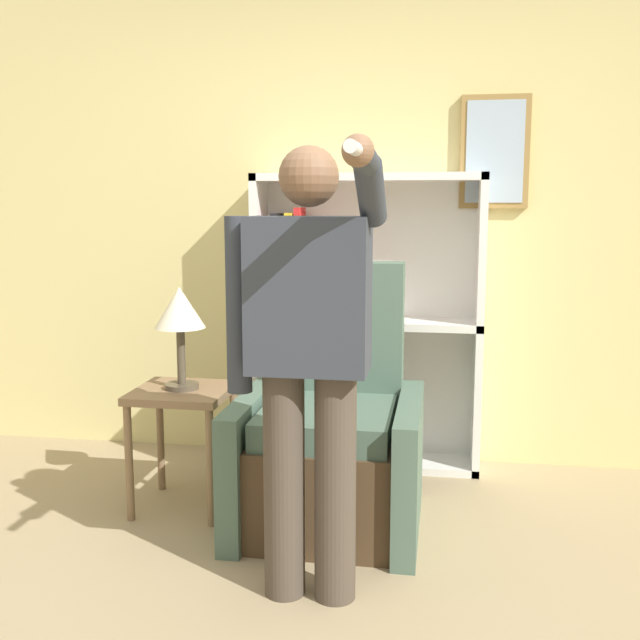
# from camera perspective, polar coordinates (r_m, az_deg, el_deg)

# --- Properties ---
(wall_back) EXTENTS (8.00, 0.11, 2.80)m
(wall_back) POSITION_cam_1_polar(r_m,az_deg,el_deg) (4.18, 2.14, 8.48)
(wall_back) COLOR #DBCC84
(wall_back) RESTS_ON ground_plane
(bookcase) EXTENTS (1.22, 0.28, 1.59)m
(bookcase) POSITION_cam_1_polar(r_m,az_deg,el_deg) (4.09, 1.42, -1.01)
(bookcase) COLOR white
(bookcase) RESTS_ON ground_plane
(armchair) EXTENTS (0.81, 0.81, 1.16)m
(armchair) POSITION_cam_1_polar(r_m,az_deg,el_deg) (3.41, 0.83, -9.31)
(armchair) COLOR #4C3823
(armchair) RESTS_ON ground_plane
(person_standing) EXTENTS (0.57, 0.78, 1.62)m
(person_standing) POSITION_cam_1_polar(r_m,az_deg,el_deg) (2.61, -0.91, -2.23)
(person_standing) COLOR #473D33
(person_standing) RESTS_ON ground_plane
(side_table) EXTENTS (0.44, 0.44, 0.58)m
(side_table) POSITION_cam_1_polar(r_m,az_deg,el_deg) (3.58, -10.42, -6.74)
(side_table) COLOR #846647
(side_table) RESTS_ON ground_plane
(table_lamp) EXTENTS (0.23, 0.23, 0.48)m
(table_lamp) POSITION_cam_1_polar(r_m,az_deg,el_deg) (3.49, -10.63, 0.49)
(table_lamp) COLOR #4C4233
(table_lamp) RESTS_ON side_table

